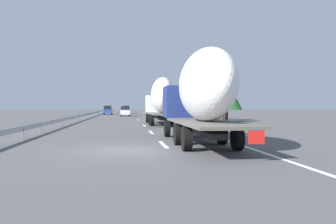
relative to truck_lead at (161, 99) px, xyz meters
name	(u,v)px	position (x,y,z in m)	size (l,w,h in m)	color
ground_plane	(125,118)	(19.46, 3.60, -2.61)	(260.00, 260.00, 0.00)	#4C4C4F
lane_stripe_0	(163,144)	(-18.54, 1.80, -2.60)	(3.20, 0.20, 0.01)	white
lane_stripe_1	(151,132)	(-10.35, 1.80, -2.60)	(3.20, 0.20, 0.01)	white
lane_stripe_2	(144,125)	(-1.47, 1.80, -2.60)	(3.20, 0.20, 0.01)	white
lane_stripe_3	(139,120)	(12.71, 1.80, -2.60)	(3.20, 0.20, 0.01)	white
lane_stripe_4	(138,119)	(14.65, 1.80, -2.60)	(3.20, 0.20, 0.01)	white
lane_stripe_5	(134,115)	(36.15, 1.80, -2.60)	(3.20, 0.20, 0.01)	white
lane_stripe_6	(134,115)	(37.20, 1.80, -2.60)	(3.20, 0.20, 0.01)	white
lane_stripe_7	(132,113)	(54.68, 1.80, -2.60)	(3.20, 0.20, 0.01)	white
lane_stripe_8	(131,113)	(66.60, 1.80, -2.60)	(3.20, 0.20, 0.01)	white
lane_stripe_9	(131,112)	(77.83, 1.80, -2.60)	(3.20, 0.20, 0.01)	white
edge_line_right	(158,117)	(24.46, -1.90, -2.60)	(110.00, 0.20, 0.01)	white
truck_lead	(161,99)	(0.00, 0.00, 0.00)	(12.80, 2.55, 4.72)	silver
truck_trailing	(201,93)	(-18.84, 0.00, -0.06)	(12.65, 2.55, 4.52)	navy
car_white_van	(125,111)	(30.96, 3.61, -1.68)	(4.39, 1.78, 1.84)	white
car_black_suv	(126,110)	(52.77, 3.32, -1.62)	(4.53, 1.83, 1.99)	black
car_blue_sedan	(108,110)	(43.83, 7.38, -1.63)	(4.40, 1.85, 1.98)	#28479E
road_sign	(169,105)	(18.26, -3.10, -0.56)	(0.10, 0.90, 2.95)	gray
tree_0	(226,94)	(5.28, -8.39, 0.73)	(3.72, 3.72, 5.23)	#472D19
tree_1	(206,93)	(15.88, -8.38, 1.26)	(2.67, 2.67, 6.01)	#472D19
tree_2	(163,98)	(59.07, -6.51, 1.50)	(3.37, 3.37, 6.90)	#472D19
tree_3	(188,97)	(22.17, -6.74, 0.78)	(2.89, 2.89, 5.35)	#472D19
tree_4	(223,92)	(9.64, -9.15, 1.12)	(3.34, 3.34, 5.54)	#472D19
guardrail_median	(88,114)	(22.46, 9.60, -2.03)	(94.00, 0.10, 0.76)	#9EA0A5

